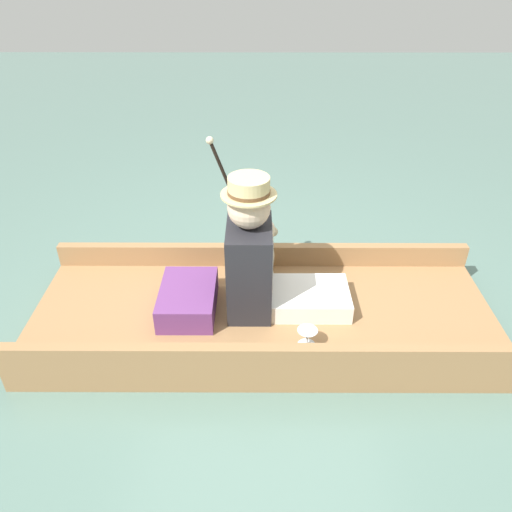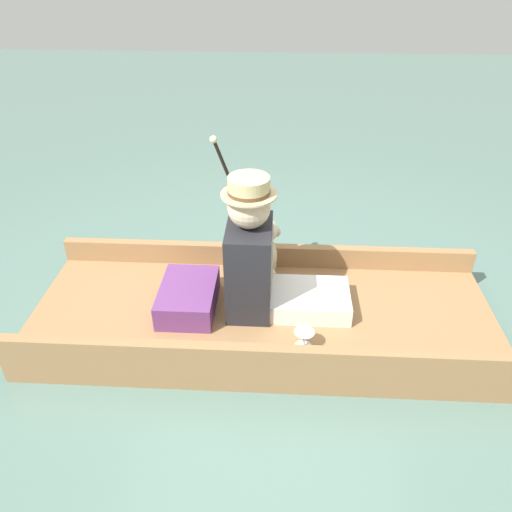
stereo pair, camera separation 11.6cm
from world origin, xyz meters
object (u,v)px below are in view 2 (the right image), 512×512
teddy_bear (266,248)px  walking_cane (237,197)px  wine_glass (304,337)px  seated_person (262,262)px

teddy_bear → walking_cane: size_ratio=0.46×
teddy_bear → wine_glass: teddy_bear is taller
seated_person → walking_cane: size_ratio=0.91×
seated_person → wine_glass: bearing=44.4°
seated_person → walking_cane: walking_cane is taller
seated_person → wine_glass: size_ratio=7.58×
teddy_bear → walking_cane: (-0.04, -0.17, 0.32)m
teddy_bear → walking_cane: bearing=-103.1°
wine_glass → walking_cane: 0.91m
wine_glass → seated_person: bearing=-145.2°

